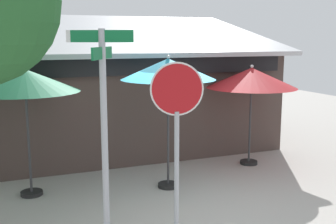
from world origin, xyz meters
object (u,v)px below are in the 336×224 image
(stop_sign, at_px, (177,124))
(patio_umbrella_forest_green_left, at_px, (25,81))
(patio_umbrella_teal_center, at_px, (168,70))
(patio_umbrella_crimson_right, at_px, (252,78))
(street_sign_post, at_px, (104,125))

(stop_sign, height_order, patio_umbrella_forest_green_left, stop_sign)
(stop_sign, distance_m, patio_umbrella_teal_center, 2.88)
(stop_sign, relative_size, patio_umbrella_crimson_right, 1.13)
(patio_umbrella_crimson_right, bearing_deg, patio_umbrella_teal_center, -162.30)
(patio_umbrella_forest_green_left, height_order, patio_umbrella_crimson_right, patio_umbrella_forest_green_left)
(street_sign_post, xyz_separation_m, patio_umbrella_crimson_right, (4.46, 3.27, 0.20))
(street_sign_post, distance_m, stop_sign, 1.01)
(patio_umbrella_teal_center, bearing_deg, patio_umbrella_forest_green_left, 167.81)
(street_sign_post, height_order, stop_sign, street_sign_post)
(stop_sign, distance_m, patio_umbrella_crimson_right, 4.92)
(street_sign_post, xyz_separation_m, stop_sign, (0.99, -0.22, -0.02))
(street_sign_post, height_order, patio_umbrella_forest_green_left, street_sign_post)
(street_sign_post, bearing_deg, patio_umbrella_forest_green_left, 105.52)
(patio_umbrella_teal_center, height_order, patio_umbrella_crimson_right, patio_umbrella_teal_center)
(patio_umbrella_crimson_right, bearing_deg, street_sign_post, -143.80)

